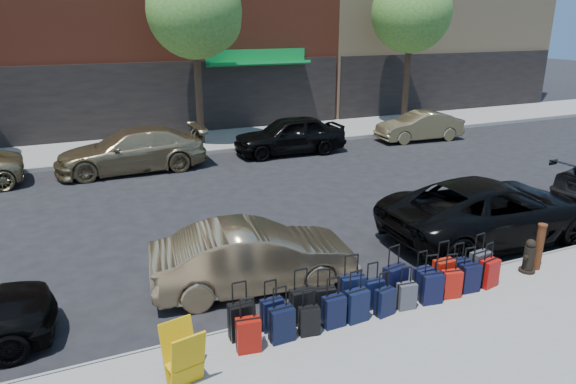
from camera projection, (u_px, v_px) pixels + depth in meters
name	position (u px, v px, depth m)	size (l,w,h in m)	color
ground	(275.00, 223.00, 13.69)	(120.00, 120.00, 0.00)	black
sidewalk_near	(433.00, 361.00, 8.03)	(60.00, 4.00, 0.15)	gray
sidewalk_far	(187.00, 143.00, 22.34)	(60.00, 4.00, 0.15)	gray
curb_near	(364.00, 300.00, 9.78)	(60.00, 0.08, 0.15)	gray
curb_far	(199.00, 153.00, 20.59)	(60.00, 0.08, 0.15)	gray
tree_center	(198.00, 13.00, 20.46)	(3.80, 3.80, 7.27)	black
tree_right	(414.00, 15.00, 24.48)	(3.80, 3.80, 7.27)	black
suitcase_front_0	(242.00, 321.00, 8.41)	(0.42, 0.23, 1.01)	black
suitcase_front_1	(272.00, 314.00, 8.66)	(0.38, 0.22, 0.90)	black
suitcase_front_2	(302.00, 306.00, 8.85)	(0.42, 0.23, 1.00)	black
suitcase_front_3	(324.00, 302.00, 9.02)	(0.41, 0.28, 0.92)	black
suitcase_front_4	(352.00, 293.00, 9.24)	(0.46, 0.29, 1.06)	black
suitcase_front_5	(373.00, 294.00, 9.32)	(0.37, 0.20, 0.88)	black
suitcase_front_6	(395.00, 283.00, 9.59)	(0.48, 0.31, 1.07)	black
suitcase_front_7	(422.00, 281.00, 9.79)	(0.37, 0.21, 0.87)	black
suitcase_front_8	(443.00, 275.00, 9.95)	(0.41, 0.23, 0.99)	#9A1509
suitcase_front_9	(459.00, 272.00, 10.15)	(0.37, 0.22, 0.87)	black
suitcase_front_10	(479.00, 266.00, 10.27)	(0.44, 0.27, 1.01)	#343439
suitcase_back_0	(248.00, 335.00, 8.08)	(0.41, 0.28, 0.91)	maroon
suitcase_back_1	(282.00, 324.00, 8.34)	(0.41, 0.24, 0.95)	black
suitcase_back_2	(309.00, 321.00, 8.53)	(0.36, 0.24, 0.81)	black
suitcase_back_3	(334.00, 311.00, 8.75)	(0.38, 0.23, 0.90)	black
suitcase_back_4	(357.00, 306.00, 8.90)	(0.41, 0.25, 0.94)	black
suitcase_back_5	(385.00, 302.00, 9.09)	(0.37, 0.25, 0.82)	black
suitcase_back_6	(406.00, 296.00, 9.30)	(0.36, 0.23, 0.81)	#3C3C41
suitcase_back_7	(431.00, 288.00, 9.48)	(0.43, 0.29, 0.95)	black
suitcase_back_8	(451.00, 284.00, 9.68)	(0.40, 0.28, 0.87)	#A6140A
suitcase_back_9	(470.00, 278.00, 9.88)	(0.40, 0.25, 0.90)	black
suitcase_back_10	(489.00, 273.00, 10.07)	(0.42, 0.29, 0.91)	#9D0D0A
fire_hydrant	(529.00, 257.00, 10.64)	(0.38, 0.33, 0.73)	black
bollard	(539.00, 246.00, 10.70)	(0.19, 0.19, 1.01)	#38190C
display_rack	(183.00, 356.00, 7.33)	(0.59, 0.64, 0.90)	#CB9A0B
car_near_1	(254.00, 257.00, 10.21)	(1.42, 4.09, 1.35)	tan
car_near_2	(490.00, 210.00, 12.46)	(2.53, 5.49, 1.53)	black
car_far_1	(131.00, 150.00, 18.27)	(2.12, 5.22, 1.51)	#95835B
car_far_2	(290.00, 135.00, 20.66)	(1.81, 4.49, 1.53)	black
car_far_3	(419.00, 126.00, 23.00)	(1.36, 3.91, 1.29)	#918459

